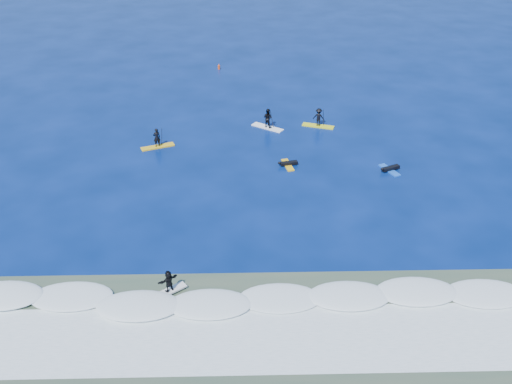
{
  "coord_description": "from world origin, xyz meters",
  "views": [
    {
      "loc": [
        -0.94,
        -34.97,
        22.11
      ],
      "look_at": [
        -0.1,
        1.2,
        0.6
      ],
      "focal_mm": 40.0,
      "sensor_mm": 36.0,
      "label": 1
    }
  ],
  "objects_px": {
    "sup_paddler_right": "(319,118)",
    "prone_paddler_near": "(288,164)",
    "sup_paddler_center": "(268,120)",
    "wave_surfer": "(169,282)",
    "prone_paddler_far": "(390,169)",
    "sup_paddler_left": "(157,141)",
    "marker_buoy": "(219,67)"
  },
  "relations": [
    {
      "from": "sup_paddler_right",
      "to": "marker_buoy",
      "type": "xyz_separation_m",
      "value": [
        -9.89,
        16.83,
        -0.52
      ]
    },
    {
      "from": "sup_paddler_right",
      "to": "prone_paddler_far",
      "type": "height_order",
      "value": "sup_paddler_right"
    },
    {
      "from": "wave_surfer",
      "to": "marker_buoy",
      "type": "height_order",
      "value": "wave_surfer"
    },
    {
      "from": "sup_paddler_right",
      "to": "marker_buoy",
      "type": "bearing_deg",
      "value": 139.26
    },
    {
      "from": "prone_paddler_near",
      "to": "wave_surfer",
      "type": "xyz_separation_m",
      "value": [
        -8.02,
        -15.72,
        0.69
      ]
    },
    {
      "from": "sup_paddler_left",
      "to": "marker_buoy",
      "type": "relative_size",
      "value": 4.33
    },
    {
      "from": "sup_paddler_left",
      "to": "prone_paddler_far",
      "type": "height_order",
      "value": "sup_paddler_left"
    },
    {
      "from": "sup_paddler_center",
      "to": "wave_surfer",
      "type": "bearing_deg",
      "value": -71.13
    },
    {
      "from": "sup_paddler_right",
      "to": "prone_paddler_near",
      "type": "xyz_separation_m",
      "value": [
        -3.42,
        -7.75,
        -0.67
      ]
    },
    {
      "from": "sup_paddler_center",
      "to": "prone_paddler_near",
      "type": "bearing_deg",
      "value": -44.91
    },
    {
      "from": "sup_paddler_right",
      "to": "prone_paddler_far",
      "type": "distance_m",
      "value": 10.06
    },
    {
      "from": "sup_paddler_center",
      "to": "prone_paddler_far",
      "type": "bearing_deg",
      "value": -7.21
    },
    {
      "from": "sup_paddler_left",
      "to": "marker_buoy",
      "type": "height_order",
      "value": "sup_paddler_left"
    },
    {
      "from": "sup_paddler_center",
      "to": "wave_surfer",
      "type": "height_order",
      "value": "sup_paddler_center"
    },
    {
      "from": "sup_paddler_center",
      "to": "prone_paddler_far",
      "type": "xyz_separation_m",
      "value": [
        9.55,
        -8.62,
        -0.67
      ]
    },
    {
      "from": "sup_paddler_left",
      "to": "sup_paddler_center",
      "type": "xyz_separation_m",
      "value": [
        9.79,
        3.85,
        0.19
      ]
    },
    {
      "from": "sup_paddler_left",
      "to": "prone_paddler_near",
      "type": "relative_size",
      "value": 1.37
    },
    {
      "from": "prone_paddler_near",
      "to": "sup_paddler_center",
      "type": "bearing_deg",
      "value": -1.82
    },
    {
      "from": "sup_paddler_left",
      "to": "prone_paddler_near",
      "type": "bearing_deg",
      "value": -40.07
    },
    {
      "from": "marker_buoy",
      "to": "sup_paddler_left",
      "type": "bearing_deg",
      "value": -102.63
    },
    {
      "from": "sup_paddler_left",
      "to": "wave_surfer",
      "type": "bearing_deg",
      "value": -102.67
    },
    {
      "from": "sup_paddler_right",
      "to": "prone_paddler_far",
      "type": "relative_size",
      "value": 1.34
    },
    {
      "from": "sup_paddler_center",
      "to": "prone_paddler_near",
      "type": "distance_m",
      "value": 7.68
    },
    {
      "from": "sup_paddler_center",
      "to": "wave_surfer",
      "type": "relative_size",
      "value": 1.53
    },
    {
      "from": "sup_paddler_right",
      "to": "sup_paddler_center",
      "type": "bearing_deg",
      "value": -158.55
    },
    {
      "from": "sup_paddler_center",
      "to": "marker_buoy",
      "type": "bearing_deg",
      "value": 141.53
    },
    {
      "from": "sup_paddler_center",
      "to": "marker_buoy",
      "type": "height_order",
      "value": "sup_paddler_center"
    },
    {
      "from": "sup_paddler_center",
      "to": "prone_paddler_far",
      "type": "distance_m",
      "value": 12.88
    },
    {
      "from": "sup_paddler_right",
      "to": "prone_paddler_near",
      "type": "relative_size",
      "value": 1.41
    },
    {
      "from": "prone_paddler_near",
      "to": "sup_paddler_left",
      "type": "bearing_deg",
      "value": 59.71
    },
    {
      "from": "prone_paddler_far",
      "to": "sup_paddler_center",
      "type": "bearing_deg",
      "value": 23.35
    },
    {
      "from": "sup_paddler_center",
      "to": "sup_paddler_right",
      "type": "height_order",
      "value": "sup_paddler_center"
    }
  ]
}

